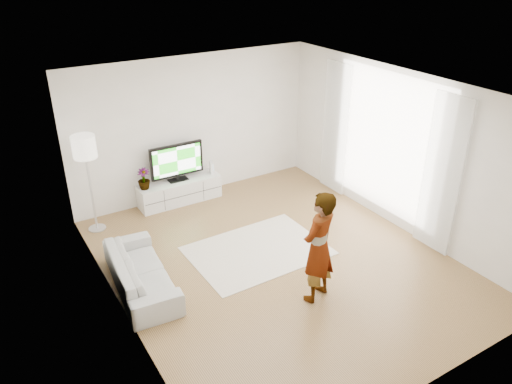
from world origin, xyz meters
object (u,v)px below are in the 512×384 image
rug (258,251)px  television (177,161)px  media_console (180,191)px  player (319,247)px  sofa (141,272)px  floor_lamp (85,151)px

rug → television: bearing=99.1°
media_console → player: bearing=-83.0°
sofa → player: bearing=-121.5°
television → player: size_ratio=0.64×
rug → player: size_ratio=1.31×
sofa → floor_lamp: (-0.11, 2.06, 1.23)m
player → sofa: 2.64m
rug → floor_lamp: 3.34m
media_console → rug: 2.37m
rug → sofa: bearing=178.0°
media_console → sofa: 2.77m
sofa → floor_lamp: bearing=8.1°
floor_lamp → rug: bearing=-45.5°
television → player: 3.85m
rug → sofa: size_ratio=1.17×
player → television: bearing=-103.8°
player → floor_lamp: (-2.18, 3.60, 0.65)m
television → player: bearing=-83.1°
floor_lamp → player: bearing=-58.8°
media_console → television: size_ratio=1.53×
player → sofa: bearing=-57.4°
television → media_console: bearing=-90.0°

